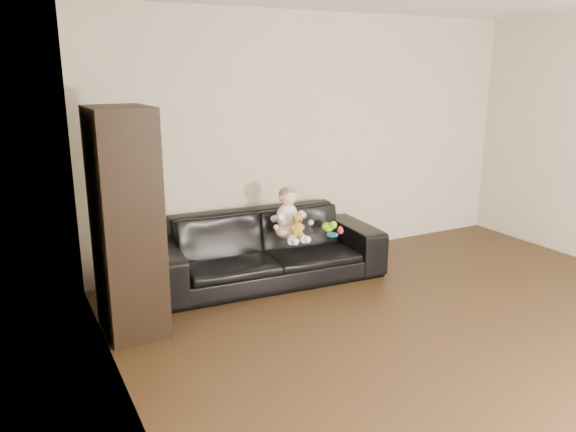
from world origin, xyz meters
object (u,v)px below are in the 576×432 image
cabinet (126,223)px  toy_green (328,227)px  toy_rattle (340,231)px  toy_blue_disc (332,235)px  baby (289,216)px  sofa (266,248)px  teddy_bear (297,225)px

cabinet → toy_green: cabinet is taller
toy_rattle → toy_blue_disc: bearing=-178.0°
baby → toy_rattle: bearing=4.1°
cabinet → toy_blue_disc: bearing=5.2°
sofa → baby: 0.39m
toy_rattle → baby: bearing=167.8°
cabinet → baby: (1.60, 0.37, -0.23)m
cabinet → baby: bearing=11.1°
sofa → baby: baby is taller
baby → teddy_bear: baby is taller
toy_green → toy_rattle: 0.14m
toy_blue_disc → sofa: bearing=158.8°
toy_green → toy_rattle: bearing=-58.1°
cabinet → teddy_bear: 1.65m
cabinet → toy_green: size_ratio=12.32×
sofa → toy_rattle: sofa is taller
sofa → baby: (0.19, -0.12, 0.32)m
sofa → toy_green: size_ratio=15.79×
baby → teddy_bear: bearing=-70.0°
toy_green → toy_blue_disc: bearing=-99.3°
baby → toy_blue_disc: 0.49m
sofa → toy_blue_disc: 0.67m
cabinet → toy_rattle: 2.17m
toy_green → toy_rattle: (0.07, -0.12, -0.02)m
cabinet → baby: size_ratio=3.54×
toy_rattle → toy_blue_disc: (-0.09, -0.00, -0.03)m
teddy_bear → toy_blue_disc: 0.45m
cabinet → toy_rattle: (2.12, 0.26, -0.41)m
sofa → cabinet: (-1.41, -0.49, 0.55)m
cabinet → toy_rattle: bearing=5.0°
toy_green → toy_rattle: toy_green is taller
cabinet → toy_green: (2.04, 0.38, -0.40)m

